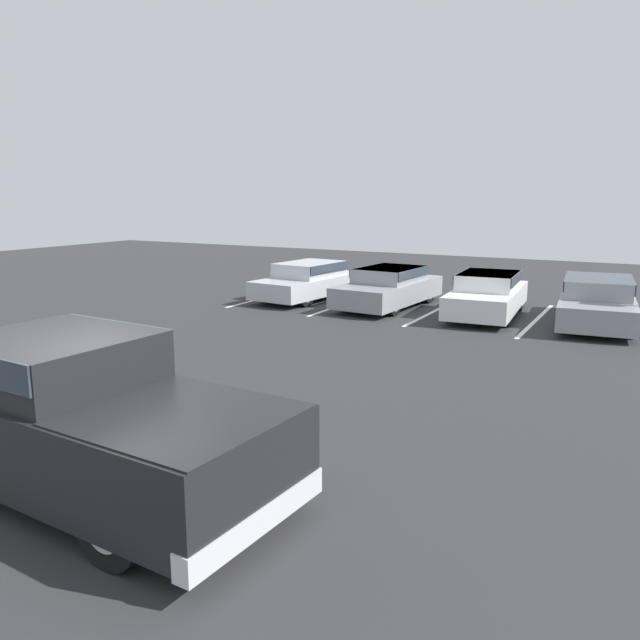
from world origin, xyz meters
name	(u,v)px	position (x,y,z in m)	size (l,w,h in m)	color
ground_plane	(99,471)	(0.00, 0.00, 0.00)	(60.00, 60.00, 0.00)	#2D2D30
stall_stripe_a	(273,296)	(-5.73, 12.86, 0.00)	(0.12, 5.33, 0.01)	white
stall_stripe_b	(348,303)	(-2.77, 12.86, 0.00)	(0.12, 5.33, 0.01)	white
stall_stripe_c	(435,311)	(0.18, 12.86, 0.00)	(0.12, 5.33, 0.01)	white
stall_stripe_d	(536,320)	(3.13, 12.86, 0.00)	(0.12, 5.33, 0.01)	white
pickup_truck	(75,414)	(0.17, -0.42, 0.93)	(5.69, 2.39, 1.86)	black
parked_sedan_a	(309,279)	(-4.29, 12.90, 0.66)	(2.18, 4.49, 1.24)	#B7BABF
parked_sedan_b	(389,286)	(-1.36, 12.86, 0.66)	(2.08, 4.57, 1.23)	gray
parked_sedan_c	(488,293)	(1.74, 12.79, 0.67)	(2.04, 4.47, 1.26)	silver
parked_sedan_d	(597,300)	(4.65, 12.98, 0.68)	(2.28, 4.81, 1.28)	gray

